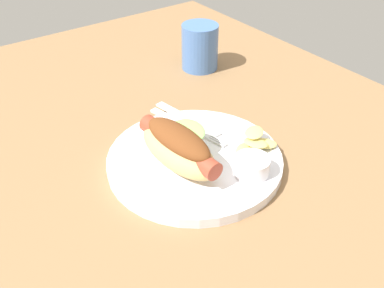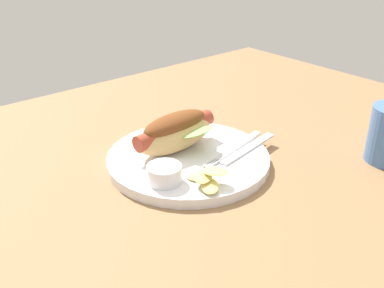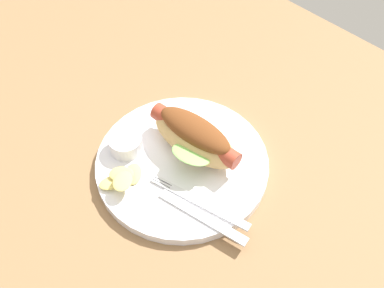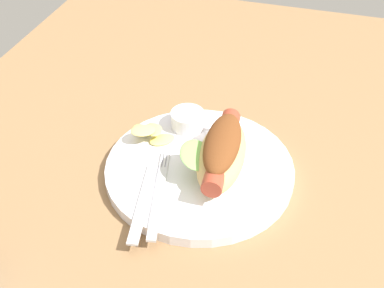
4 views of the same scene
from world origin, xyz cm
name	(u,v)px [view 2 (image 2 of 4)]	position (x,y,z in cm)	size (l,w,h in cm)	color
ground_plane	(197,165)	(0.00, 0.00, -0.90)	(120.00, 90.00, 1.80)	olive
plate	(189,159)	(-1.87, -0.14, 0.80)	(26.27, 26.27, 1.60)	white
hot_dog	(176,131)	(-2.04, 2.98, 4.76)	(15.66, 9.42, 6.13)	tan
sauce_ramekin	(164,174)	(-9.78, -4.15, 2.90)	(5.07, 5.07, 2.59)	white
fork	(235,148)	(5.31, -3.45, 1.80)	(15.85, 4.63, 0.40)	silver
knife	(248,148)	(6.93, -4.93, 1.78)	(14.13, 1.40, 0.36)	silver
chips_pile	(207,178)	(-5.56, -8.60, 2.66)	(5.98, 7.92, 2.38)	#DACA6A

